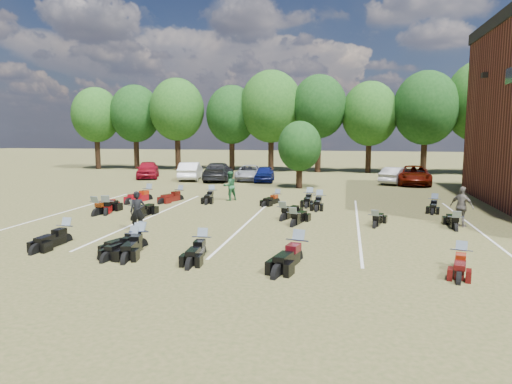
% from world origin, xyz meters
% --- Properties ---
extents(ground, '(160.00, 160.00, 0.00)m').
position_xyz_m(ground, '(0.00, 0.00, 0.00)').
color(ground, brown).
rests_on(ground, ground).
extents(car_0, '(3.28, 4.87, 1.54)m').
position_xyz_m(car_0, '(-16.08, 20.09, 0.77)').
color(car_0, maroon).
rests_on(car_0, ground).
extents(car_1, '(2.50, 4.85, 1.52)m').
position_xyz_m(car_1, '(-11.84, 19.47, 0.76)').
color(car_1, silver).
rests_on(car_1, ground).
extents(car_2, '(2.70, 4.91, 1.30)m').
position_xyz_m(car_2, '(-6.75, 20.08, 0.65)').
color(car_2, '#97989F').
rests_on(car_2, ground).
extents(car_3, '(2.82, 5.55, 1.54)m').
position_xyz_m(car_3, '(-9.29, 19.30, 0.77)').
color(car_3, black).
rests_on(car_3, ground).
extents(car_4, '(1.89, 3.93, 1.30)m').
position_xyz_m(car_4, '(-5.29, 19.30, 0.65)').
color(car_4, '#0B1351').
rests_on(car_4, ground).
extents(car_5, '(2.92, 4.31, 1.34)m').
position_xyz_m(car_5, '(5.27, 19.77, 0.67)').
color(car_5, '#A9A8A4').
rests_on(car_5, ground).
extents(car_6, '(2.83, 5.47, 1.48)m').
position_xyz_m(car_6, '(6.64, 19.61, 0.74)').
color(car_6, '#500E04').
rests_on(car_6, ground).
extents(car_7, '(4.16, 5.81, 1.56)m').
position_xyz_m(car_7, '(12.07, 20.22, 0.78)').
color(car_7, '#393A3F').
rests_on(car_7, ground).
extents(person_black, '(0.72, 0.61, 1.69)m').
position_xyz_m(person_black, '(-7.18, -0.38, 0.85)').
color(person_black, black).
rests_on(person_black, ground).
extents(person_green, '(1.09, 1.08, 1.78)m').
position_xyz_m(person_green, '(-5.52, 8.68, 0.89)').
color(person_green, '#235D35').
rests_on(person_green, ground).
extents(person_grey, '(1.10, 1.00, 1.80)m').
position_xyz_m(person_grey, '(6.45, 3.19, 0.90)').
color(person_grey, '#5C564F').
rests_on(person_grey, ground).
extents(motorcycle_0, '(0.80, 2.33, 1.29)m').
position_xyz_m(motorcycle_0, '(-9.01, -2.74, 0.00)').
color(motorcycle_0, black).
rests_on(motorcycle_0, ground).
extents(motorcycle_1, '(1.41, 2.40, 1.28)m').
position_xyz_m(motorcycle_1, '(-5.90, -2.86, 0.00)').
color(motorcycle_1, black).
rests_on(motorcycle_1, ground).
extents(motorcycle_2, '(1.15, 2.43, 1.30)m').
position_xyz_m(motorcycle_2, '(-5.79, -3.18, 0.00)').
color(motorcycle_2, black).
rests_on(motorcycle_2, ground).
extents(motorcycle_3, '(0.95, 2.19, 1.18)m').
position_xyz_m(motorcycle_3, '(-5.96, -3.31, 0.00)').
color(motorcycle_3, black).
rests_on(motorcycle_3, ground).
extents(motorcycle_4, '(0.85, 2.27, 1.24)m').
position_xyz_m(motorcycle_4, '(-3.37, -3.38, 0.00)').
color(motorcycle_4, black).
rests_on(motorcycle_4, ground).
extents(motorcycle_5, '(1.35, 2.63, 1.40)m').
position_xyz_m(motorcycle_5, '(-0.07, -3.53, 0.00)').
color(motorcycle_5, black).
rests_on(motorcycle_5, ground).
extents(motorcycle_6, '(1.16, 2.18, 1.16)m').
position_xyz_m(motorcycle_6, '(4.97, -3.34, 0.00)').
color(motorcycle_6, '#440909').
rests_on(motorcycle_6, ground).
extents(motorcycle_7, '(1.56, 2.63, 1.40)m').
position_xyz_m(motorcycle_7, '(-10.44, 2.80, 0.00)').
color(motorcycle_7, '#9D0B0C').
rests_on(motorcycle_7, ground).
extents(motorcycle_8, '(1.01, 2.54, 1.38)m').
position_xyz_m(motorcycle_8, '(-10.81, 2.50, 0.00)').
color(motorcycle_8, black).
rests_on(motorcycle_8, ground).
extents(motorcycle_9, '(0.91, 2.45, 1.34)m').
position_xyz_m(motorcycle_9, '(-8.43, 1.95, 0.00)').
color(motorcycle_9, black).
rests_on(motorcycle_9, ground).
extents(motorcycle_10, '(1.36, 2.42, 1.29)m').
position_xyz_m(motorcycle_10, '(-1.45, 3.11, 0.00)').
color(motorcycle_10, black).
rests_on(motorcycle_10, ground).
extents(motorcycle_11, '(1.16, 2.27, 1.21)m').
position_xyz_m(motorcycle_11, '(-0.82, 1.88, 0.00)').
color(motorcycle_11, black).
rests_on(motorcycle_11, ground).
extents(motorcycle_12, '(1.10, 2.10, 1.12)m').
position_xyz_m(motorcycle_12, '(2.72, 2.30, 0.00)').
color(motorcycle_12, black).
rests_on(motorcycle_12, ground).
extents(motorcycle_13, '(0.76, 2.16, 1.19)m').
position_xyz_m(motorcycle_13, '(6.05, 2.37, 0.00)').
color(motorcycle_13, black).
rests_on(motorcycle_13, ground).
extents(motorcycle_14, '(1.40, 2.39, 1.27)m').
position_xyz_m(motorcycle_14, '(-8.56, 8.18, 0.00)').
color(motorcycle_14, '#4D0F0B').
rests_on(motorcycle_14, ground).
extents(motorcycle_15, '(1.34, 2.60, 1.38)m').
position_xyz_m(motorcycle_15, '(-10.47, 7.85, 0.00)').
color(motorcycle_15, maroon).
rests_on(motorcycle_15, ground).
extents(motorcycle_16, '(0.99, 2.35, 1.27)m').
position_xyz_m(motorcycle_16, '(-6.65, 8.57, 0.00)').
color(motorcycle_16, black).
rests_on(motorcycle_16, ground).
extents(motorcycle_17, '(1.29, 2.15, 1.14)m').
position_xyz_m(motorcycle_17, '(-2.55, 8.21, 0.00)').
color(motorcycle_17, black).
rests_on(motorcycle_17, ground).
extents(motorcycle_18, '(0.78, 2.32, 1.29)m').
position_xyz_m(motorcycle_18, '(-0.66, 8.52, 0.00)').
color(motorcycle_18, black).
rests_on(motorcycle_18, ground).
extents(motorcycle_19, '(0.81, 2.32, 1.28)m').
position_xyz_m(motorcycle_19, '(-0.03, 7.53, 0.00)').
color(motorcycle_19, black).
rests_on(motorcycle_19, ground).
extents(motorcycle_20, '(1.15, 2.25, 1.20)m').
position_xyz_m(motorcycle_20, '(6.11, 7.65, 0.00)').
color(motorcycle_20, black).
rests_on(motorcycle_20, ground).
extents(tree_line, '(56.00, 6.00, 9.79)m').
position_xyz_m(tree_line, '(-1.00, 29.00, 6.31)').
color(tree_line, black).
rests_on(tree_line, ground).
extents(young_tree_midfield, '(3.20, 3.20, 4.70)m').
position_xyz_m(young_tree_midfield, '(-2.00, 15.50, 3.09)').
color(young_tree_midfield, black).
rests_on(young_tree_midfield, ground).
extents(parking_lines, '(20.10, 14.00, 0.01)m').
position_xyz_m(parking_lines, '(-3.00, 3.00, 0.01)').
color(parking_lines, silver).
rests_on(parking_lines, ground).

